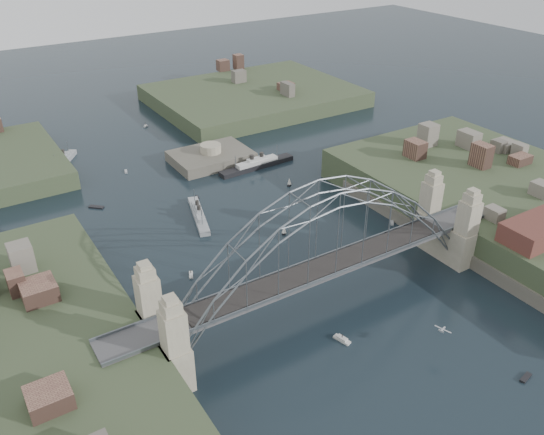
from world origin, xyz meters
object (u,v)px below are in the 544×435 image
at_px(naval_cruiser_near, 199,215).
at_px(naval_cruiser_far, 63,162).
at_px(ocean_liner, 257,165).
at_px(fort_island, 211,163).
at_px(bridge, 326,248).

relative_size(naval_cruiser_near, naval_cruiser_far, 1.18).
height_order(naval_cruiser_far, ocean_liner, ocean_liner).
bearing_deg(naval_cruiser_near, fort_island, 57.88).
bearing_deg(ocean_liner, bridge, -109.52).
bearing_deg(naval_cruiser_far, naval_cruiser_near, -68.37).
bearing_deg(ocean_liner, fort_island, 130.71).
relative_size(fort_island, naval_cruiser_far, 1.45).
bearing_deg(fort_island, bridge, -99.73).
distance_m(naval_cruiser_far, ocean_liner, 55.58).
relative_size(bridge, naval_cruiser_near, 4.68).
relative_size(fort_island, ocean_liner, 0.94).
distance_m(bridge, naval_cruiser_far, 94.84).
xyz_separation_m(bridge, fort_island, (12.00, 70.00, -12.66)).
height_order(bridge, ocean_liner, bridge).
bearing_deg(naval_cruiser_near, bridge, -82.56).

